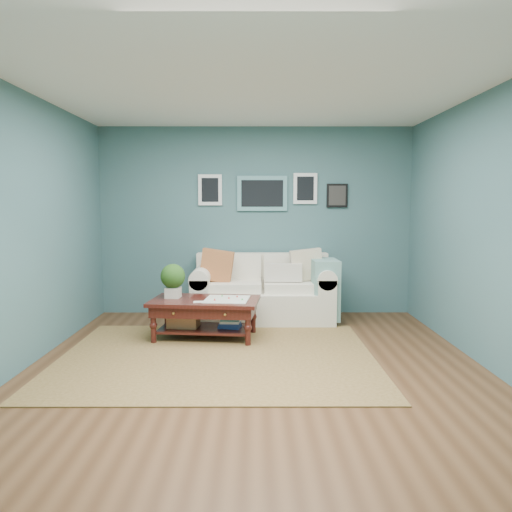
{
  "coord_description": "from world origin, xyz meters",
  "views": [
    {
      "loc": [
        -0.01,
        -4.75,
        1.6
      ],
      "look_at": [
        0.0,
        1.0,
        1.0
      ],
      "focal_mm": 35.0,
      "sensor_mm": 36.0,
      "label": 1
    }
  ],
  "objects": [
    {
      "name": "room_shell",
      "position": [
        0.0,
        0.06,
        1.36
      ],
      "size": [
        5.0,
        5.02,
        2.7
      ],
      "color": "brown",
      "rests_on": "ground"
    },
    {
      "name": "area_rug",
      "position": [
        -0.41,
        0.34,
        0.01
      ],
      "size": [
        3.27,
        2.61,
        0.01
      ],
      "primitive_type": "cube",
      "color": "brown",
      "rests_on": "ground"
    },
    {
      "name": "loveseat",
      "position": [
        0.18,
        2.03,
        0.41
      ],
      "size": [
        1.96,
        0.89,
        1.01
      ],
      "color": "white",
      "rests_on": "ground"
    },
    {
      "name": "coffee_table",
      "position": [
        -0.67,
        1.1,
        0.39
      ],
      "size": [
        1.33,
        0.86,
        0.88
      ],
      "rotation": [
        0.0,
        0.0,
        -0.1
      ],
      "color": "black",
      "rests_on": "ground"
    }
  ]
}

